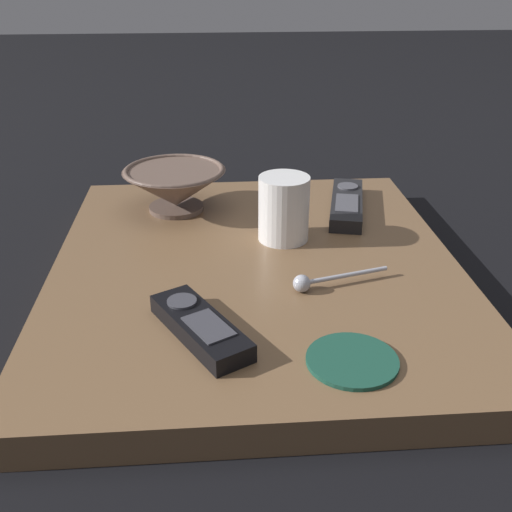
# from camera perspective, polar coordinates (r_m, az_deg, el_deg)

# --- Properties ---
(ground_plane) EXTENTS (6.00, 6.00, 0.00)m
(ground_plane) POSITION_cam_1_polar(r_m,az_deg,el_deg) (0.88, -0.01, -2.93)
(ground_plane) COLOR black
(table) EXTENTS (0.66, 0.57, 0.04)m
(table) POSITION_cam_1_polar(r_m,az_deg,el_deg) (0.87, -0.01, -1.72)
(table) COLOR brown
(table) RESTS_ON ground
(cereal_bowl) EXTENTS (0.17, 0.17, 0.07)m
(cereal_bowl) POSITION_cam_1_polar(r_m,az_deg,el_deg) (1.02, -7.60, 6.43)
(cereal_bowl) COLOR brown
(cereal_bowl) RESTS_ON table
(coffee_mug) EXTENTS (0.08, 0.08, 0.10)m
(coffee_mug) POSITION_cam_1_polar(r_m,az_deg,el_deg) (0.90, 2.61, 4.47)
(coffee_mug) COLOR white
(coffee_mug) RESTS_ON table
(teaspoon) EXTENTS (0.05, 0.13, 0.02)m
(teaspoon) POSITION_cam_1_polar(r_m,az_deg,el_deg) (0.78, 5.43, -2.37)
(teaspoon) COLOR #A3A5B2
(teaspoon) RESTS_ON table
(tv_remote_near) EXTENTS (0.16, 0.12, 0.03)m
(tv_remote_near) POSITION_cam_1_polar(r_m,az_deg,el_deg) (0.69, -5.27, -6.60)
(tv_remote_near) COLOR black
(tv_remote_near) RESTS_ON table
(tv_remote_far) EXTENTS (0.20, 0.09, 0.03)m
(tv_remote_far) POSITION_cam_1_polar(r_m,az_deg,el_deg) (1.03, 8.50, 4.85)
(tv_remote_far) COLOR black
(tv_remote_far) RESTS_ON table
(drink_coaster) EXTENTS (0.10, 0.10, 0.01)m
(drink_coaster) POSITION_cam_1_polar(r_m,az_deg,el_deg) (0.66, 9.01, -9.63)
(drink_coaster) COLOR #194738
(drink_coaster) RESTS_ON table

